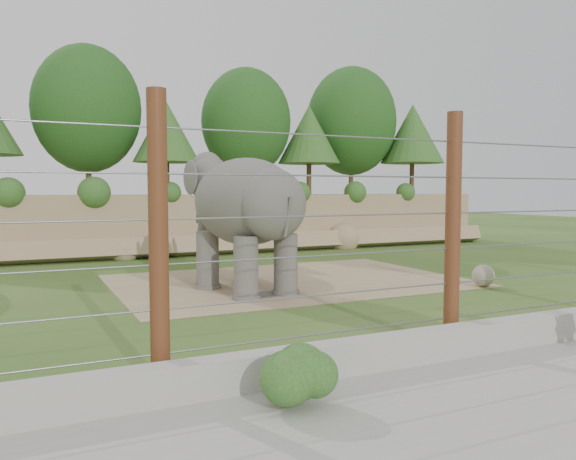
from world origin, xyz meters
name	(u,v)px	position (x,y,z in m)	size (l,w,h in m)	color
ground	(323,300)	(0.00, 0.00, 0.00)	(90.00, 90.00, 0.00)	#2F5619
back_embankment	(197,162)	(0.59, 12.68, 3.97)	(30.00, 5.52, 8.77)	tan
dirt_patch	(289,281)	(0.50, 3.00, 0.01)	(10.00, 7.00, 0.02)	#9B805F
drain_grate	(264,294)	(-1.07, 1.20, 0.04)	(1.00, 0.60, 0.03)	#262628
elephant	(245,222)	(-1.29, 1.90, 1.85)	(1.96, 4.57, 3.70)	#57524E
stone_ball	(483,276)	(4.91, -0.30, 0.33)	(0.61, 0.61, 0.61)	gray
retaining_wall	(472,339)	(0.00, -5.00, 0.25)	(26.00, 0.35, 0.50)	#A09D95
barrier_fence	(453,231)	(0.00, -4.50, 2.00)	(20.26, 0.26, 4.00)	#572E16
walkway_shrub	(298,375)	(-3.60, -5.80, 0.41)	(0.79, 0.79, 0.79)	#265B20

